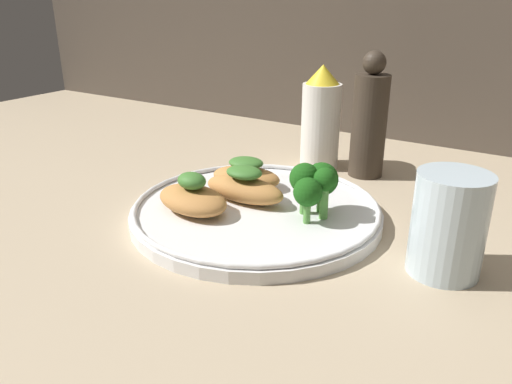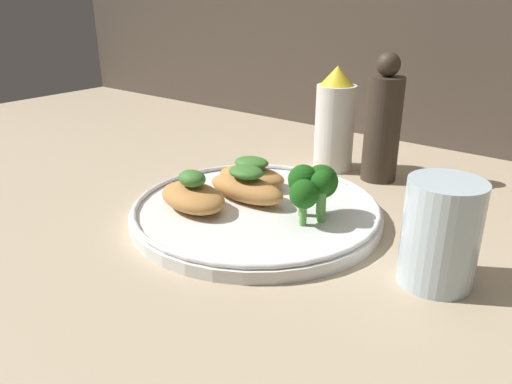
# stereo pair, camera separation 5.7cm
# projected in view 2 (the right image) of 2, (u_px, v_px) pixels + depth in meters

# --- Properties ---
(ground_plane) EXTENTS (1.80, 1.80, 0.01)m
(ground_plane) POSITION_uv_depth(u_px,v_px,m) (256.00, 222.00, 0.61)
(ground_plane) COLOR tan
(plate) EXTENTS (0.30, 0.30, 0.02)m
(plate) POSITION_uv_depth(u_px,v_px,m) (256.00, 210.00, 0.60)
(plate) COLOR white
(plate) RESTS_ON ground_plane
(grilled_meat_front) EXTENTS (0.11, 0.08, 0.05)m
(grilled_meat_front) POSITION_uv_depth(u_px,v_px,m) (193.00, 195.00, 0.59)
(grilled_meat_front) COLOR #BC7F42
(grilled_meat_front) RESTS_ON plate
(grilled_meat_middle) EXTENTS (0.11, 0.05, 0.04)m
(grilled_meat_middle) POSITION_uv_depth(u_px,v_px,m) (246.00, 187.00, 0.61)
(grilled_meat_middle) COLOR #BC7F42
(grilled_meat_middle) RESTS_ON plate
(grilled_meat_back) EXTENTS (0.10, 0.07, 0.04)m
(grilled_meat_back) POSITION_uv_depth(u_px,v_px,m) (252.00, 175.00, 0.66)
(grilled_meat_back) COLOR #BC7F42
(grilled_meat_back) RESTS_ON plate
(broccoli_bunch) EXTENTS (0.06, 0.07, 0.06)m
(broccoli_bunch) POSITION_uv_depth(u_px,v_px,m) (313.00, 185.00, 0.56)
(broccoli_bunch) COLOR #569942
(broccoli_bunch) RESTS_ON plate
(sauce_bottle) EXTENTS (0.06, 0.06, 0.16)m
(sauce_bottle) POSITION_uv_depth(u_px,v_px,m) (335.00, 121.00, 0.75)
(sauce_bottle) COLOR white
(sauce_bottle) RESTS_ON ground_plane
(pepper_grinder) EXTENTS (0.05, 0.05, 0.18)m
(pepper_grinder) POSITION_uv_depth(u_px,v_px,m) (383.00, 124.00, 0.70)
(pepper_grinder) COLOR #382D23
(pepper_grinder) RESTS_ON ground_plane
(drinking_glass) EXTENTS (0.07, 0.07, 0.10)m
(drinking_glass) POSITION_uv_depth(u_px,v_px,m) (441.00, 233.00, 0.45)
(drinking_glass) COLOR silver
(drinking_glass) RESTS_ON ground_plane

